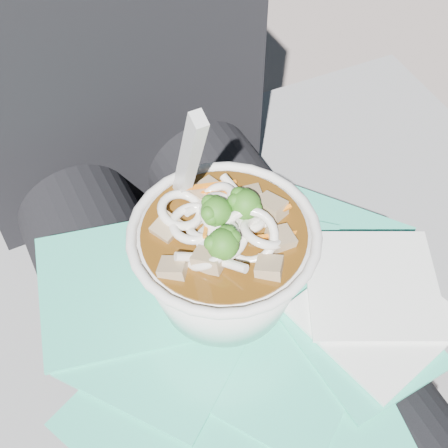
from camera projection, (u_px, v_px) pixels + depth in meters
name	position (u px, v px, depth m)	size (l,w,h in m)	color
stone_ledge	(179.00, 351.00, 0.95)	(1.00, 0.50, 0.45)	slate
lap	(223.00, 334.00, 0.64)	(0.30, 0.48, 0.14)	black
person_body	(184.00, 254.00, 0.67)	(0.34, 0.94, 0.99)	black
plastic_bag	(243.00, 318.00, 0.56)	(0.40, 0.36, 0.02)	#2FC59F
napkins	(375.00, 302.00, 0.56)	(0.17, 0.18, 0.01)	white
udon_bowl	(224.00, 255.00, 0.53)	(0.16, 0.16, 0.21)	white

